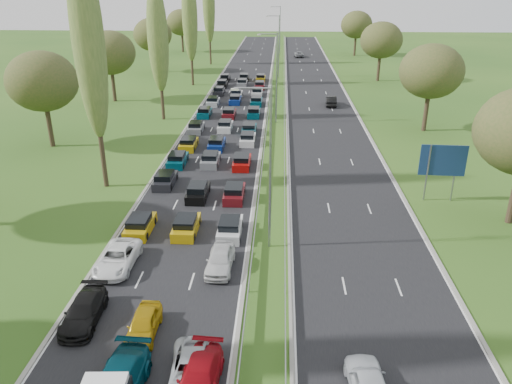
{
  "coord_description": "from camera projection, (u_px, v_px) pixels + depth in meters",
  "views": [
    {
      "loc": [
        5.16,
        10.35,
        18.37
      ],
      "look_at": [
        3.16,
        49.74,
        1.5
      ],
      "focal_mm": 35.0,
      "sensor_mm": 36.0,
      "label": 1
    }
  ],
  "objects": [
    {
      "name": "ground",
      "position": [
        276.0,
        119.0,
        71.21
      ],
      "size": [
        260.0,
        260.0,
        0.0
      ],
      "primitive_type": "plane",
      "color": "#274D18",
      "rests_on": "ground"
    },
    {
      "name": "near_carriageway",
      "position": [
        231.0,
        114.0,
        73.83
      ],
      "size": [
        10.5,
        215.0,
        0.04
      ],
      "primitive_type": "cube",
      "color": "black",
      "rests_on": "ground"
    },
    {
      "name": "far_carriageway",
      "position": [
        322.0,
        115.0,
        73.19
      ],
      "size": [
        10.5,
        215.0,
        0.04
      ],
      "primitive_type": "cube",
      "color": "black",
      "rests_on": "ground"
    },
    {
      "name": "central_reservation",
      "position": [
        276.0,
        111.0,
        73.29
      ],
      "size": [
        2.36,
        215.0,
        0.32
      ],
      "color": "gray",
      "rests_on": "ground"
    },
    {
      "name": "lamp_columns",
      "position": [
        277.0,
        79.0,
        67.02
      ],
      "size": [
        0.18,
        140.18,
        12.0
      ],
      "color": "gray",
      "rests_on": "ground"
    },
    {
      "name": "poplar_row",
      "position": [
        135.0,
        37.0,
        56.23
      ],
      "size": [
        2.8,
        127.8,
        22.44
      ],
      "color": "#2D2116",
      "rests_on": "ground"
    },
    {
      "name": "woodland_left",
      "position": [
        28.0,
        87.0,
        53.48
      ],
      "size": [
        8.0,
        166.0,
        11.1
      ],
      "color": "#2D2116",
      "rests_on": "ground"
    },
    {
      "name": "woodland_right",
      "position": [
        452.0,
        84.0,
        55.04
      ],
      "size": [
        8.0,
        153.0,
        11.1
      ],
      "color": "#2D2116",
      "rests_on": "ground"
    },
    {
      "name": "traffic_queue_fill",
      "position": [
        227.0,
        120.0,
        68.83
      ],
      "size": [
        9.03,
        68.29,
        0.8
      ],
      "color": "#BF990C",
      "rests_on": "ground"
    },
    {
      "name": "near_car_2",
      "position": [
        118.0,
        258.0,
        34.28
      ],
      "size": [
        2.39,
        5.08,
        1.4
      ],
      "primitive_type": "imported",
      "rotation": [
        0.0,
        0.0,
        -0.01
      ],
      "color": "white",
      "rests_on": "near_carriageway"
    },
    {
      "name": "near_car_3",
      "position": [
        84.0,
        311.0,
        28.79
      ],
      "size": [
        2.09,
        4.74,
        1.35
      ],
      "primitive_type": "imported",
      "rotation": [
        0.0,
        0.0,
        0.04
      ],
      "color": "black",
      "rests_on": "near_carriageway"
    },
    {
      "name": "near_car_8",
      "position": [
        143.0,
        325.0,
        27.71
      ],
      "size": [
        1.62,
        3.92,
        1.33
      ],
      "primitive_type": "imported",
      "rotation": [
        0.0,
        0.0,
        0.01
      ],
      "color": "#B18A0B",
      "rests_on": "near_carriageway"
    },
    {
      "name": "near_car_10",
      "position": [
        192.0,
        370.0,
        24.49
      ],
      "size": [
        2.55,
        4.85,
        1.3
      ],
      "primitive_type": "imported",
      "rotation": [
        0.0,
        0.0,
        0.08
      ],
      "color": "#B7BCC1",
      "rests_on": "near_carriageway"
    },
    {
      "name": "near_car_11",
      "position": [
        199.0,
        379.0,
        23.92
      ],
      "size": [
        2.24,
        4.84,
        1.37
      ],
      "primitive_type": "imported",
      "rotation": [
        0.0,
        0.0,
        -0.07
      ],
      "color": "maroon",
      "rests_on": "near_carriageway"
    },
    {
      "name": "near_car_12",
      "position": [
        220.0,
        259.0,
        34.04
      ],
      "size": [
        1.88,
        4.41,
        1.48
      ],
      "primitive_type": "imported",
      "rotation": [
        0.0,
        0.0,
        -0.03
      ],
      "color": "silver",
      "rests_on": "near_carriageway"
    },
    {
      "name": "far_car_1",
      "position": [
        331.0,
        101.0,
        78.3
      ],
      "size": [
        1.82,
        4.61,
        1.49
      ],
      "primitive_type": "imported",
      "rotation": [
        0.0,
        0.0,
        3.09
      ],
      "color": "black",
      "rests_on": "far_carriageway"
    },
    {
      "name": "far_car_2",
      "position": [
        299.0,
        54.0,
        127.52
      ],
      "size": [
        2.47,
        5.05,
        1.38
      ],
      "primitive_type": "imported",
      "rotation": [
        0.0,
        0.0,
        3.18
      ],
      "color": "gray",
      "rests_on": "far_carriageway"
    },
    {
      "name": "direction_sign",
      "position": [
        443.0,
        163.0,
        43.59
      ],
      "size": [
        4.0,
        0.29,
        5.2
      ],
      "color": "gray",
      "rests_on": "ground"
    }
  ]
}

